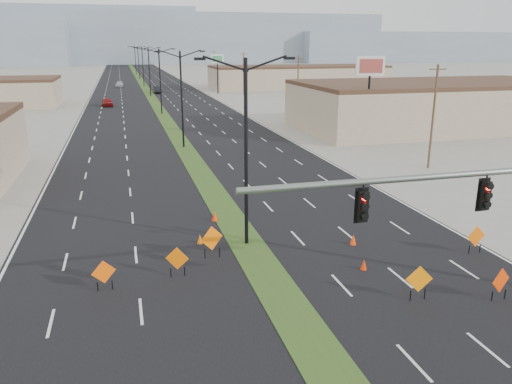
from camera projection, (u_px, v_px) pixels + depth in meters
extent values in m
plane|color=gray|center=(334.00, 377.00, 16.56)|extent=(600.00, 600.00, 0.00)
cube|color=black|center=(150.00, 95.00, 109.17)|extent=(25.00, 400.00, 0.02)
cube|color=#2D4A1A|center=(150.00, 95.00, 109.17)|extent=(2.00, 400.00, 0.04)
cube|color=tan|center=(436.00, 106.00, 65.89)|extent=(36.00, 18.00, 5.50)
cube|color=tan|center=(298.00, 78.00, 127.15)|extent=(44.00, 16.00, 5.00)
cube|color=gray|center=(196.00, 39.00, 300.32)|extent=(220.00, 50.00, 28.00)
cube|color=gray|center=(410.00, 47.00, 327.24)|extent=(160.00, 50.00, 18.00)
cube|color=gray|center=(75.00, 35.00, 300.90)|extent=(140.00, 50.00, 32.00)
cylinder|color=slate|center=(452.00, 175.00, 17.97)|extent=(16.00, 0.24, 0.24)
cube|color=black|center=(362.00, 206.00, 17.35)|extent=(0.50, 0.28, 1.30)
sphere|color=#FF0C05|center=(365.00, 198.00, 17.11)|extent=(0.22, 0.22, 0.22)
cube|color=black|center=(485.00, 195.00, 18.59)|extent=(0.50, 0.28, 1.30)
sphere|color=#FF0C05|center=(489.00, 187.00, 18.35)|extent=(0.22, 0.22, 0.22)
cylinder|color=black|center=(246.00, 156.00, 26.25)|extent=(0.20, 0.20, 10.00)
cube|color=black|center=(200.00, 59.00, 24.28)|extent=(0.55, 0.24, 0.14)
cube|color=black|center=(289.00, 58.00, 25.42)|extent=(0.55, 0.24, 0.14)
cylinder|color=black|center=(182.00, 100.00, 52.18)|extent=(0.20, 0.20, 10.00)
cube|color=black|center=(157.00, 51.00, 50.20)|extent=(0.55, 0.24, 0.14)
cube|color=black|center=(202.00, 51.00, 51.35)|extent=(0.55, 0.24, 0.14)
cylinder|color=black|center=(160.00, 82.00, 78.11)|extent=(0.20, 0.20, 10.00)
cube|color=black|center=(143.00, 49.00, 76.13)|extent=(0.55, 0.24, 0.14)
cube|color=black|center=(174.00, 49.00, 77.28)|extent=(0.55, 0.24, 0.14)
cylinder|color=black|center=(149.00, 72.00, 104.04)|extent=(0.20, 0.20, 10.00)
cube|color=black|center=(137.00, 48.00, 102.06)|extent=(0.55, 0.24, 0.14)
cube|color=black|center=(159.00, 48.00, 103.20)|extent=(0.55, 0.24, 0.14)
cylinder|color=black|center=(143.00, 67.00, 129.97)|extent=(0.20, 0.20, 10.00)
cube|color=black|center=(133.00, 47.00, 127.99)|extent=(0.55, 0.24, 0.14)
cube|color=black|center=(151.00, 47.00, 129.13)|extent=(0.55, 0.24, 0.14)
cylinder|color=black|center=(139.00, 63.00, 155.90)|extent=(0.20, 0.20, 10.00)
cube|color=black|center=(130.00, 47.00, 153.92)|extent=(0.55, 0.24, 0.14)
cube|color=black|center=(145.00, 47.00, 155.06)|extent=(0.55, 0.24, 0.14)
cylinder|color=black|center=(135.00, 60.00, 181.83)|extent=(0.20, 0.20, 10.00)
cube|color=black|center=(128.00, 46.00, 179.85)|extent=(0.55, 0.24, 0.14)
cube|color=black|center=(141.00, 46.00, 180.99)|extent=(0.55, 0.24, 0.14)
cylinder|color=#4C3823|center=(433.00, 118.00, 43.40)|extent=(0.20, 0.20, 9.00)
cube|color=#4C3823|center=(438.00, 69.00, 42.23)|extent=(1.60, 0.10, 0.10)
cylinder|color=#4C3823|center=(298.00, 86.00, 75.81)|extent=(0.20, 0.20, 9.00)
cube|color=#4C3823|center=(298.00, 58.00, 74.65)|extent=(1.60, 0.10, 0.10)
cylinder|color=#4C3823|center=(244.00, 74.00, 108.22)|extent=(0.20, 0.20, 9.00)
cube|color=#4C3823|center=(243.00, 54.00, 107.06)|extent=(1.60, 0.10, 0.10)
cylinder|color=#4C3823|center=(214.00, 67.00, 140.63)|extent=(0.20, 0.20, 9.00)
cube|color=#4C3823|center=(214.00, 52.00, 139.47)|extent=(1.60, 0.10, 0.10)
imported|color=maroon|center=(107.00, 102.00, 88.84)|extent=(2.11, 4.38, 1.44)
imported|color=black|center=(157.00, 90.00, 112.99)|extent=(1.67, 4.74, 1.56)
imported|color=#B0B5BA|center=(120.00, 84.00, 129.61)|extent=(2.16, 4.60, 1.30)
cube|color=#FB5705|center=(104.00, 272.00, 22.17)|extent=(1.05, 0.36, 1.09)
cylinder|color=black|center=(98.00, 287.00, 22.28)|extent=(0.05, 0.05, 0.45)
cylinder|color=black|center=(112.00, 285.00, 22.44)|extent=(0.05, 0.05, 0.45)
cube|color=#EE6505|center=(177.00, 258.00, 23.52)|extent=(1.06, 0.43, 1.12)
cylinder|color=black|center=(171.00, 273.00, 23.63)|extent=(0.05, 0.05, 0.47)
cylinder|color=black|center=(185.00, 271.00, 23.80)|extent=(0.05, 0.05, 0.47)
cube|color=#FF6B05|center=(212.00, 238.00, 25.54)|extent=(1.22, 0.56, 1.31)
cylinder|color=black|center=(205.00, 254.00, 25.67)|extent=(0.05, 0.05, 0.55)
cylinder|color=black|center=(220.00, 252.00, 25.86)|extent=(0.05, 0.05, 0.55)
cube|color=orange|center=(419.00, 279.00, 21.30)|extent=(1.19, 0.24, 1.20)
cylinder|color=black|center=(410.00, 296.00, 21.43)|extent=(0.05, 0.05, 0.50)
cylinder|color=black|center=(425.00, 294.00, 21.60)|extent=(0.05, 0.05, 0.50)
cube|color=#EB3904|center=(501.00, 280.00, 21.30)|extent=(1.10, 0.35, 1.13)
cylinder|color=black|center=(492.00, 296.00, 21.42)|extent=(0.05, 0.05, 0.47)
cylinder|color=black|center=(505.00, 294.00, 21.58)|extent=(0.05, 0.05, 0.47)
cube|color=#DF5B04|center=(476.00, 236.00, 26.15)|extent=(1.15, 0.18, 1.15)
cylinder|color=black|center=(469.00, 250.00, 26.27)|extent=(0.05, 0.05, 0.48)
cylinder|color=black|center=(480.00, 248.00, 26.44)|extent=(0.05, 0.05, 0.48)
cone|color=#DD5F04|center=(200.00, 239.00, 27.63)|extent=(0.42, 0.42, 0.55)
cone|color=red|center=(364.00, 265.00, 24.41)|extent=(0.41, 0.41, 0.55)
cone|color=#FF3C05|center=(353.00, 240.00, 27.48)|extent=(0.44, 0.44, 0.59)
cone|color=#F93105|center=(215.00, 216.00, 31.18)|extent=(0.46, 0.46, 0.65)
cylinder|color=black|center=(368.00, 108.00, 54.51)|extent=(0.24, 0.24, 7.80)
cube|color=white|center=(370.00, 66.00, 53.23)|extent=(3.09, 0.98, 2.05)
cube|color=#A63E37|center=(371.00, 66.00, 53.04)|extent=(2.42, 0.56, 1.44)
cylinder|color=black|center=(218.00, 78.00, 110.37)|extent=(0.24, 0.24, 7.04)
cube|color=white|center=(217.00, 59.00, 109.21)|extent=(2.80, 0.78, 1.85)
cube|color=#378B54|center=(217.00, 59.00, 109.03)|extent=(2.20, 0.40, 1.30)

